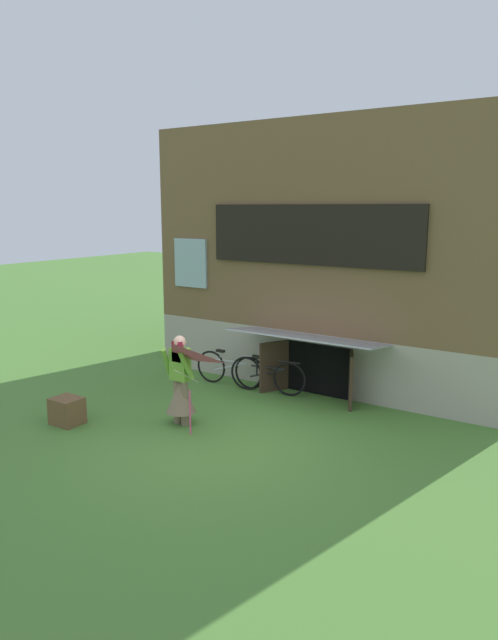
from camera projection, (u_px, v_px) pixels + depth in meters
ground_plane at (223, 440)px, 9.52m from camera, size 60.00×60.00×0.00m
log_house at (364, 251)px, 13.66m from camera, size 7.85×6.53×5.50m
person at (180, 387)px, 10.08m from camera, size 0.61×0.52×1.60m
kite at (174, 367)px, 9.32m from camera, size 0.85×0.98×1.46m
bicycle_black at (267, 375)px, 11.86m from camera, size 1.67×0.28×0.76m
bicycle_silver at (230, 369)px, 12.34m from camera, size 1.67×0.17×0.76m
wooden_crate at (67, 411)px, 10.18m from camera, size 0.52×0.44×0.47m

